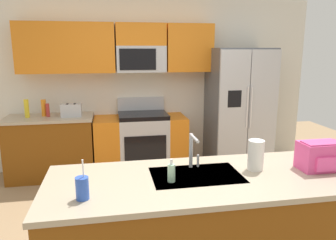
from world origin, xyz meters
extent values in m
plane|color=#997A56|center=(0.00, 0.00, 0.00)|extent=(9.00, 9.00, 0.00)
cube|color=silver|center=(0.00, 2.15, 1.30)|extent=(5.20, 0.10, 2.60)
cube|color=orange|center=(-1.50, 1.94, 1.85)|extent=(0.70, 0.32, 0.70)
cube|color=orange|center=(-0.83, 1.94, 1.85)|extent=(0.64, 0.32, 0.70)
cube|color=orange|center=(0.60, 1.94, 1.85)|extent=(0.70, 0.32, 0.70)
cube|color=#B7BABF|center=(-0.13, 1.94, 1.69)|extent=(0.72, 0.32, 0.38)
cube|color=black|center=(-0.19, 1.78, 1.69)|extent=(0.52, 0.01, 0.30)
cube|color=orange|center=(-0.13, 1.94, 2.04)|extent=(0.72, 0.32, 0.32)
cube|color=brown|center=(-1.46, 1.80, 0.43)|extent=(1.18, 0.60, 0.86)
cube|color=tan|center=(-1.46, 1.80, 0.88)|extent=(1.21, 0.63, 0.04)
cube|color=#B7BABF|center=(-0.13, 1.80, 0.42)|extent=(0.72, 0.60, 0.84)
cube|color=black|center=(-0.13, 1.50, 0.45)|extent=(0.60, 0.01, 0.36)
cube|color=black|center=(-0.13, 1.80, 0.87)|extent=(0.72, 0.60, 0.06)
cube|color=#B7BABF|center=(-0.13, 2.07, 1.00)|extent=(0.72, 0.06, 0.20)
cube|color=orange|center=(-0.67, 1.80, 0.42)|extent=(0.36, 0.60, 0.84)
cube|color=orange|center=(0.37, 1.80, 0.42)|extent=(0.28, 0.60, 0.84)
cube|color=#4C4F54|center=(1.36, 1.75, 0.93)|extent=(0.90, 0.70, 1.85)
cube|color=#B7BABF|center=(1.13, 1.38, 0.93)|extent=(0.44, 0.04, 1.81)
cube|color=#B7BABF|center=(1.58, 1.38, 0.93)|extent=(0.44, 0.04, 1.81)
cylinder|color=silver|center=(1.33, 1.35, 1.02)|extent=(0.02, 0.02, 0.60)
cylinder|color=silver|center=(1.39, 1.35, 1.02)|extent=(0.02, 0.02, 0.60)
cube|color=black|center=(1.13, 1.36, 1.15)|extent=(0.20, 0.00, 0.24)
cube|color=brown|center=(0.12, -0.73, 0.43)|extent=(2.41, 0.87, 0.86)
cube|color=tan|center=(0.12, -0.73, 0.88)|extent=(2.45, 0.91, 0.04)
cube|color=#B7BABF|center=(0.02, -0.68, 0.89)|extent=(0.68, 0.44, 0.03)
cube|color=#B7BABF|center=(-1.14, 1.75, 0.99)|extent=(0.28, 0.16, 0.18)
cube|color=black|center=(-1.19, 1.75, 1.08)|extent=(0.03, 0.11, 0.01)
cube|color=black|center=(-1.09, 1.75, 1.08)|extent=(0.03, 0.11, 0.01)
cylinder|color=#B2332D|center=(-1.47, 1.80, 0.99)|extent=(0.05, 0.05, 0.19)
cylinder|color=yellow|center=(-1.74, 1.79, 1.03)|extent=(0.06, 0.06, 0.26)
cylinder|color=orange|center=(-1.53, 1.85, 1.02)|extent=(0.07, 0.07, 0.24)
cylinder|color=#B7BABF|center=(0.02, -0.51, 1.04)|extent=(0.03, 0.03, 0.28)
cylinder|color=#B7BABF|center=(0.02, -0.61, 1.17)|extent=(0.02, 0.20, 0.02)
cylinder|color=#B7BABF|center=(0.08, -0.51, 0.95)|extent=(0.02, 0.02, 0.10)
cylinder|color=blue|center=(-0.80, -0.94, 0.97)|extent=(0.08, 0.08, 0.15)
cylinder|color=white|center=(-0.79, -0.94, 1.10)|extent=(0.01, 0.03, 0.14)
cylinder|color=#A5D8B2|center=(-0.19, -0.77, 0.97)|extent=(0.06, 0.06, 0.13)
cylinder|color=white|center=(-0.19, -0.77, 1.05)|extent=(0.02, 0.02, 0.04)
cylinder|color=white|center=(0.51, -0.66, 1.02)|extent=(0.12, 0.12, 0.24)
cube|color=#EA4C93|center=(1.01, -0.74, 1.01)|extent=(0.32, 0.20, 0.22)
cube|color=#C7417D|center=(1.01, -0.76, 1.11)|extent=(0.30, 0.14, 0.03)
cube|color=#FF54A2|center=(1.01, -0.84, 0.98)|extent=(0.20, 0.03, 0.11)
camera|label=1|loc=(-0.61, -2.91, 1.84)|focal=34.64mm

